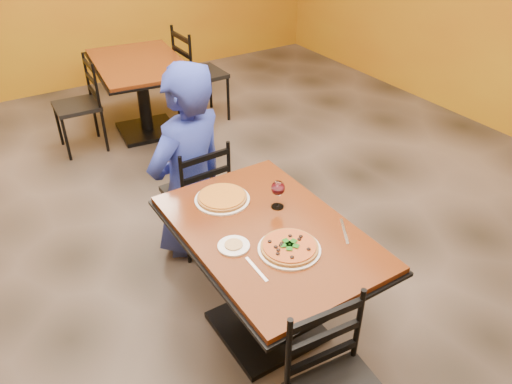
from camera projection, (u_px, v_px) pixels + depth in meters
floor at (226, 279)px, 3.32m from camera, size 7.00×8.00×0.01m
table_main at (268, 257)px, 2.66m from camera, size 0.83×1.23×0.75m
table_second at (141, 81)px, 4.85m from camera, size 0.98×1.33×0.75m
chair_main_far at (196, 193)px, 3.43m from camera, size 0.39×0.39×0.84m
chair_second_left at (77, 107)px, 4.63m from camera, size 0.41×0.41×0.87m
chair_second_right at (201, 74)px, 5.18m from camera, size 0.45×0.45×0.98m
diner at (187, 162)px, 3.28m from camera, size 0.76×0.62×1.36m
plate_main at (289, 249)px, 2.42m from camera, size 0.31×0.31×0.01m
pizza_main at (289, 247)px, 2.41m from camera, size 0.28×0.28×0.02m
plate_far at (222, 199)px, 2.78m from camera, size 0.31×0.31×0.01m
pizza_far at (222, 197)px, 2.77m from camera, size 0.28×0.28×0.02m
side_plate at (234, 246)px, 2.44m from camera, size 0.16×0.16×0.01m
dip at (234, 245)px, 2.43m from camera, size 0.09×0.09×0.01m
wine_glass at (278, 193)px, 2.67m from camera, size 0.08×0.08×0.18m
fork at (256, 269)px, 2.30m from camera, size 0.02×0.19×0.00m
knife at (344, 231)px, 2.54m from camera, size 0.12×0.19×0.00m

